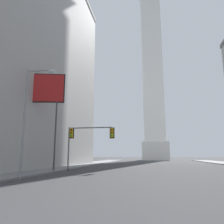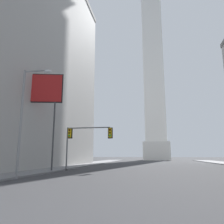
# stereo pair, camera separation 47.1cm
# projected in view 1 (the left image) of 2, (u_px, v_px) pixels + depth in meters

# --- Properties ---
(sidewalk_left) EXTENTS (5.00, 94.64, 0.15)m
(sidewalk_left) POSITION_uv_depth(u_px,v_px,m) (61.00, 168.00, 30.38)
(sidewalk_left) COLOR slate
(sidewalk_left) RESTS_ON ground_plane
(obelisk) EXTENTS (9.19, 9.19, 73.25)m
(obelisk) POSITION_uv_depth(u_px,v_px,m) (152.00, 67.00, 83.55)
(obelisk) COLOR silver
(obelisk) RESTS_ON ground_plane
(traffic_light_mid_left) EXTENTS (5.85, 0.52, 5.16)m
(traffic_light_mid_left) POSITION_uv_depth(u_px,v_px,m) (85.00, 137.00, 26.50)
(traffic_light_mid_left) COLOR slate
(traffic_light_mid_left) RESTS_ON ground_plane
(street_lamp) EXTENTS (2.50, 0.36, 8.80)m
(street_lamp) POSITION_uv_depth(u_px,v_px,m) (29.00, 111.00, 17.51)
(street_lamp) COLOR gray
(street_lamp) RESTS_ON ground_plane
(billboard_sign) EXTENTS (4.87, 1.37, 11.17)m
(billboard_sign) POSITION_uv_depth(u_px,v_px,m) (43.00, 92.00, 25.20)
(billboard_sign) COLOR #3F3F42
(billboard_sign) RESTS_ON ground_plane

